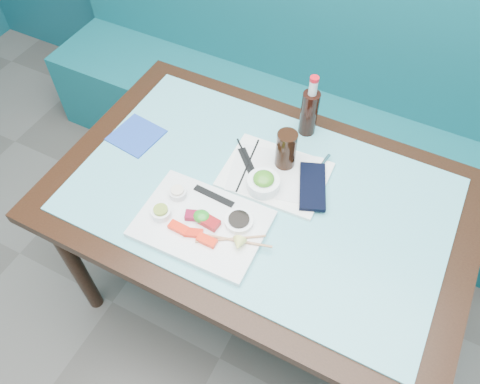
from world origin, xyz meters
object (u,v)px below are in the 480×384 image
at_px(seaweed_bowl, 263,184).
at_px(cola_bottle_body, 309,113).
at_px(cola_glass, 286,150).
at_px(booth_bench, 331,120).
at_px(blue_napkin, 136,135).
at_px(dining_table, 260,209).
at_px(serving_tray, 275,175).
at_px(sashimi_plate, 202,224).

relative_size(seaweed_bowl, cola_bottle_body, 0.61).
bearing_deg(cola_glass, cola_bottle_body, 88.87).
distance_m(booth_bench, blue_napkin, 1.04).
relative_size(booth_bench, seaweed_bowl, 27.65).
bearing_deg(seaweed_bowl, blue_napkin, 178.34).
xyz_separation_m(dining_table, serving_tray, (0.01, 0.09, 0.10)).
bearing_deg(cola_bottle_body, sashimi_plate, -104.04).
bearing_deg(sashimi_plate, cola_glass, 67.85).
relative_size(cola_bottle_body, blue_napkin, 1.09).
distance_m(sashimi_plate, seaweed_bowl, 0.24).
bearing_deg(cola_glass, booth_bench, 91.79).
bearing_deg(dining_table, cola_bottle_body, 85.70).
xyz_separation_m(serving_tray, cola_bottle_body, (0.01, 0.25, 0.08)).
xyz_separation_m(cola_glass, blue_napkin, (-0.54, -0.11, -0.08)).
height_order(serving_tray, cola_bottle_body, cola_bottle_body).
height_order(booth_bench, dining_table, booth_bench).
xyz_separation_m(seaweed_bowl, blue_napkin, (-0.52, 0.02, -0.03)).
bearing_deg(seaweed_bowl, serving_tray, 82.41).
bearing_deg(blue_napkin, cola_bottle_body, 29.53).
relative_size(cola_glass, cola_bottle_body, 0.81).
xyz_separation_m(cola_glass, cola_bottle_body, (0.00, 0.19, 0.00)).
height_order(cola_glass, blue_napkin, cola_glass).
distance_m(sashimi_plate, cola_bottle_body, 0.56).
distance_m(serving_tray, cola_glass, 0.10).
xyz_separation_m(sashimi_plate, cola_bottle_body, (0.13, 0.54, 0.08)).
xyz_separation_m(sashimi_plate, cola_glass, (0.13, 0.34, 0.07)).
bearing_deg(seaweed_bowl, cola_bottle_body, 85.79).
distance_m(booth_bench, dining_table, 0.89).
bearing_deg(cola_bottle_body, serving_tray, -93.18).
bearing_deg(serving_tray, dining_table, -99.87).
bearing_deg(sashimi_plate, dining_table, 59.88).
xyz_separation_m(dining_table, cola_glass, (0.02, 0.15, 0.18)).
bearing_deg(dining_table, cola_glass, 81.54).
distance_m(seaweed_bowl, cola_bottle_body, 0.33).
height_order(booth_bench, cola_glass, booth_bench).
height_order(sashimi_plate, seaweed_bowl, seaweed_bowl).
distance_m(seaweed_bowl, cola_glass, 0.14).
xyz_separation_m(booth_bench, sashimi_plate, (-0.11, -1.04, 0.39)).
distance_m(dining_table, serving_tray, 0.13).
height_order(dining_table, seaweed_bowl, seaweed_bowl).
relative_size(cola_glass, blue_napkin, 0.88).
distance_m(serving_tray, seaweed_bowl, 0.08).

